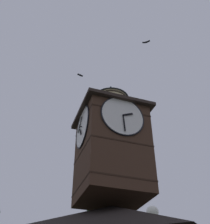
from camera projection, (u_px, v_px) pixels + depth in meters
clock_tower at (111, 145)px, 20.29m from camera, size 4.90×4.90×9.32m
moon at (152, 212)px, 53.95m from camera, size 2.29×2.29×2.29m
flying_bird_high at (146, 42)px, 22.84m from camera, size 0.55×0.49×0.11m
flying_bird_low at (80, 75)px, 23.78m from camera, size 0.50×0.26×0.11m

